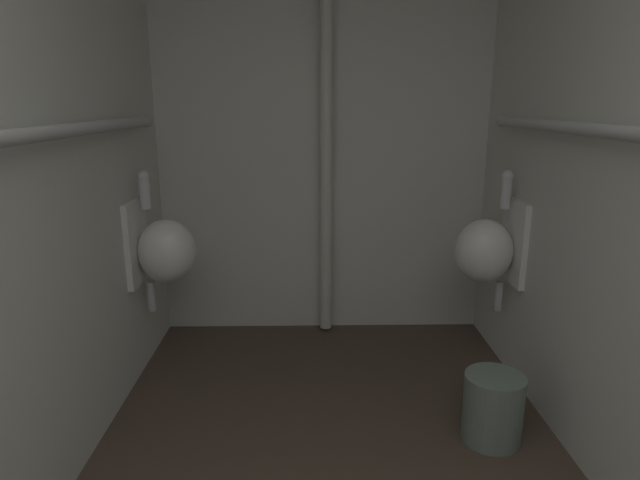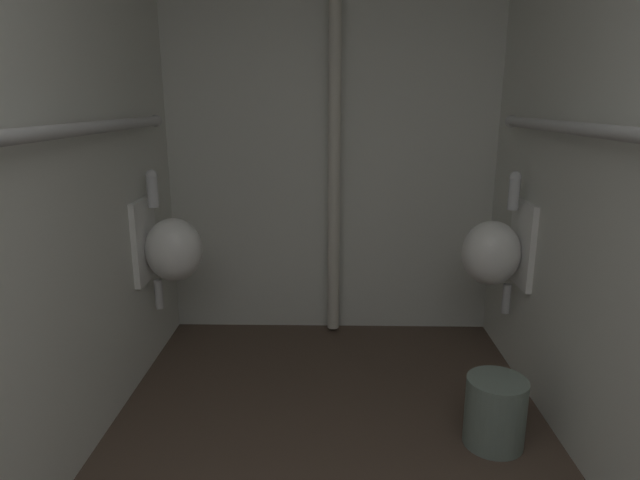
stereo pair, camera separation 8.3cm
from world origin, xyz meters
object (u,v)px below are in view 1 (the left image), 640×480
object	(u,v)px
urinal_left_mid	(163,249)
urinal_right_mid	(488,249)
waste_bin	(493,408)
standpipe_back_wall	(326,130)

from	to	relation	value
urinal_left_mid	urinal_right_mid	distance (m)	1.71
urinal_right_mid	waste_bin	distance (m)	0.85
waste_bin	urinal_right_mid	bearing A→B (deg)	77.00
urinal_right_mid	waste_bin	size ratio (longest dim) A/B	2.50
urinal_left_mid	urinal_right_mid	size ratio (longest dim) A/B	1.00
urinal_right_mid	standpipe_back_wall	xyz separation A→B (m)	(-0.84, 0.52, 0.58)
standpipe_back_wall	waste_bin	bearing A→B (deg)	-59.47
urinal_left_mid	waste_bin	xyz separation A→B (m)	(1.56, -0.68, -0.53)
urinal_left_mid	waste_bin	bearing A→B (deg)	-23.54
urinal_left_mid	urinal_right_mid	xyz separation A→B (m)	(1.71, -0.03, 0.00)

